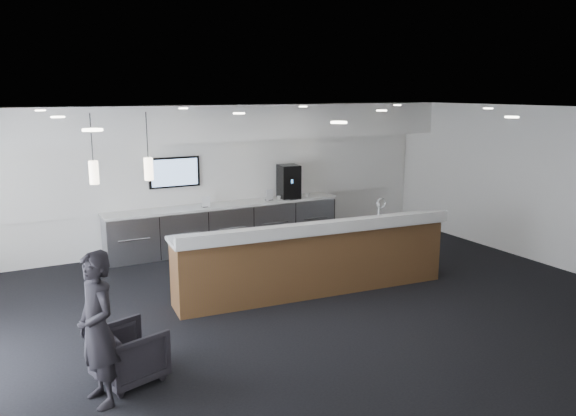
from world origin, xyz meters
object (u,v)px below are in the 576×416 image
lounge_guest (97,329)px  service_counter (314,258)px  armchair (129,354)px  coffee_machine (289,181)px

lounge_guest → service_counter: bearing=102.9°
service_counter → lounge_guest: size_ratio=2.82×
lounge_guest → armchair: bearing=118.3°
coffee_machine → lounge_guest: (-4.91, -5.03, -0.48)m
coffee_machine → service_counter: bearing=-104.0°
coffee_machine → armchair: 6.60m
coffee_machine → armchair: coffee_machine is taller
armchair → lounge_guest: bearing=115.0°
coffee_machine → lounge_guest: bearing=-127.4°
service_counter → armchair: size_ratio=6.67×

